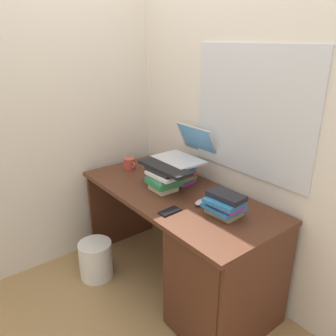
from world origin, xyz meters
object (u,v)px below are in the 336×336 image
(desk, at_px, (210,262))
(computer_mouse, at_px, (202,202))
(cell_phone, at_px, (170,211))
(laptop, at_px, (186,151))
(wastebasket, at_px, (96,260))
(book_stack_side, at_px, (224,204))
(book_stack_keyboard_riser, at_px, (164,179))
(keyboard, at_px, (164,168))
(book_stack_tall, at_px, (179,171))
(mug, at_px, (130,164))

(desk, relative_size, computer_mouse, 14.22)
(desk, relative_size, cell_phone, 10.88)
(laptop, distance_m, wastebasket, 1.06)
(desk, bearing_deg, book_stack_side, 58.91)
(desk, bearing_deg, computer_mouse, 163.23)
(book_stack_keyboard_riser, bearing_deg, keyboard, 30.24)
(book_stack_keyboard_riser, relative_size, wastebasket, 0.91)
(book_stack_side, xyz_separation_m, laptop, (-0.55, 0.18, 0.15))
(book_stack_tall, bearing_deg, computer_mouse, -17.84)
(cell_phone, bearing_deg, laptop, 125.68)
(book_stack_side, height_order, computer_mouse, book_stack_side)
(keyboard, bearing_deg, mug, 175.30)
(computer_mouse, height_order, mug, mug)
(book_stack_side, distance_m, keyboard, 0.51)
(keyboard, bearing_deg, wastebasket, -131.20)
(computer_mouse, relative_size, mug, 0.85)
(book_stack_keyboard_riser, bearing_deg, computer_mouse, 8.85)
(computer_mouse, bearing_deg, cell_phone, -102.80)
(book_stack_side, height_order, keyboard, keyboard)
(book_stack_keyboard_riser, xyz_separation_m, book_stack_side, (0.50, 0.06, -0.01))
(laptop, height_order, computer_mouse, laptop)
(book_stack_side, relative_size, mug, 1.94)
(book_stack_keyboard_riser, bearing_deg, wastebasket, -129.13)
(keyboard, distance_m, mug, 0.50)
(book_stack_keyboard_riser, xyz_separation_m, laptop, (-0.05, 0.24, 0.14))
(book_stack_tall, height_order, laptop, laptop)
(desk, height_order, laptop, laptop)
(keyboard, distance_m, computer_mouse, 0.36)
(book_stack_tall, distance_m, computer_mouse, 0.40)
(book_stack_keyboard_riser, relative_size, laptop, 0.74)
(book_stack_tall, distance_m, cell_phone, 0.47)
(mug, bearing_deg, book_stack_side, 2.19)
(book_stack_side, bearing_deg, laptop, 162.14)
(laptop, xyz_separation_m, wastebasket, (-0.28, -0.64, -0.80))
(laptop, bearing_deg, wastebasket, -113.28)
(book_stack_side, height_order, wastebasket, book_stack_side)
(mug, distance_m, wastebasket, 0.78)
(desk, height_order, computer_mouse, computer_mouse)
(book_stack_tall, xyz_separation_m, keyboard, (0.05, -0.17, 0.08))
(computer_mouse, distance_m, wastebasket, 0.99)
(book_stack_tall, distance_m, book_stack_side, 0.56)
(book_stack_keyboard_riser, distance_m, computer_mouse, 0.34)
(mug, bearing_deg, wastebasket, -69.79)
(laptop, xyz_separation_m, keyboard, (0.05, -0.24, -0.05))
(cell_phone, height_order, wastebasket, cell_phone)
(laptop, bearing_deg, book_stack_keyboard_riser, -78.57)
(keyboard, distance_m, wastebasket, 0.91)
(book_stack_keyboard_riser, bearing_deg, book_stack_tall, 104.92)
(keyboard, relative_size, wastebasket, 1.46)
(desk, xyz_separation_m, wastebasket, (-0.79, -0.41, -0.25))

